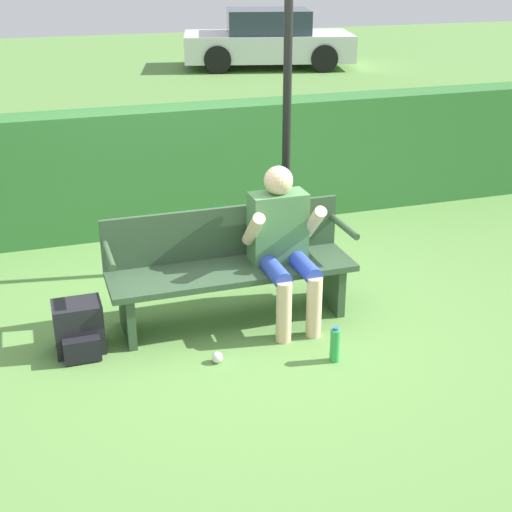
# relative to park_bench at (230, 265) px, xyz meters

# --- Properties ---
(ground_plane) EXTENTS (40.00, 40.00, 0.00)m
(ground_plane) POSITION_rel_park_bench_xyz_m (0.00, -0.07, -0.42)
(ground_plane) COLOR #5B8942
(hedge_back) EXTENTS (12.00, 0.41, 1.20)m
(hedge_back) POSITION_rel_park_bench_xyz_m (0.00, 2.03, 0.18)
(hedge_back) COLOR #337033
(hedge_back) RESTS_ON ground
(park_bench) EXTENTS (1.82, 0.50, 0.82)m
(park_bench) POSITION_rel_park_bench_xyz_m (0.00, 0.00, 0.00)
(park_bench) COLOR #334C33
(park_bench) RESTS_ON ground
(person_seated) EXTENTS (0.55, 0.63, 1.15)m
(person_seated) POSITION_rel_park_bench_xyz_m (0.37, -0.12, 0.21)
(person_seated) COLOR #4C7F4C
(person_seated) RESTS_ON ground
(backpack) EXTENTS (0.33, 0.34, 0.36)m
(backpack) POSITION_rel_park_bench_xyz_m (-1.14, -0.17, -0.25)
(backpack) COLOR black
(backpack) RESTS_ON ground
(water_bottle) EXTENTS (0.07, 0.07, 0.26)m
(water_bottle) POSITION_rel_park_bench_xyz_m (0.49, -0.84, -0.30)
(water_bottle) COLOR green
(water_bottle) RESTS_ON ground
(signpost) EXTENTS (0.43, 0.09, 2.96)m
(signpost) POSITION_rel_park_bench_xyz_m (0.73, 0.78, 1.24)
(signpost) COLOR black
(signpost) RESTS_ON ground
(parked_car) EXTENTS (4.23, 2.76, 1.31)m
(parked_car) POSITION_rel_park_bench_xyz_m (4.35, 11.76, 0.20)
(parked_car) COLOR silver
(parked_car) RESTS_ON ground
(litter_crumple) EXTENTS (0.08, 0.08, 0.08)m
(litter_crumple) POSITION_rel_park_bench_xyz_m (-0.27, -0.61, -0.38)
(litter_crumple) COLOR silver
(litter_crumple) RESTS_ON ground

